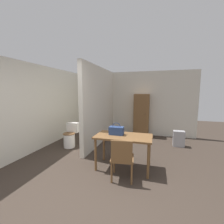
{
  "coord_description": "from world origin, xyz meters",
  "views": [
    {
      "loc": [
        1.17,
        -1.92,
        1.7
      ],
      "look_at": [
        -0.04,
        2.18,
        1.14
      ],
      "focal_mm": 24.0,
      "sensor_mm": 36.0,
      "label": 1
    }
  ],
  "objects_px": {
    "wooden_chair": "(122,157)",
    "space_heater": "(179,139)",
    "dining_table": "(123,139)",
    "handbag": "(116,131)",
    "toilet": "(70,136)",
    "wooden_cabinet": "(141,115)"
  },
  "relations": [
    {
      "from": "wooden_chair",
      "to": "handbag",
      "type": "xyz_separation_m",
      "value": [
        -0.25,
        0.49,
        0.39
      ]
    },
    {
      "from": "dining_table",
      "to": "space_heater",
      "type": "relative_size",
      "value": 2.49
    },
    {
      "from": "handbag",
      "to": "space_heater",
      "type": "bearing_deg",
      "value": 49.39
    },
    {
      "from": "dining_table",
      "to": "space_heater",
      "type": "height_order",
      "value": "dining_table"
    },
    {
      "from": "dining_table",
      "to": "space_heater",
      "type": "distance_m",
      "value": 2.35
    },
    {
      "from": "dining_table",
      "to": "wooden_chair",
      "type": "distance_m",
      "value": 0.51
    },
    {
      "from": "wooden_chair",
      "to": "space_heater",
      "type": "relative_size",
      "value": 1.69
    },
    {
      "from": "dining_table",
      "to": "wooden_cabinet",
      "type": "xyz_separation_m",
      "value": [
        0.13,
        2.66,
        0.15
      ]
    },
    {
      "from": "handbag",
      "to": "wooden_cabinet",
      "type": "relative_size",
      "value": 0.2
    },
    {
      "from": "handbag",
      "to": "space_heater",
      "type": "xyz_separation_m",
      "value": [
        1.56,
        1.82,
        -0.6
      ]
    },
    {
      "from": "wooden_chair",
      "to": "wooden_cabinet",
      "type": "xyz_separation_m",
      "value": [
        0.06,
        3.13,
        0.36
      ]
    },
    {
      "from": "wooden_chair",
      "to": "dining_table",
      "type": "bearing_deg",
      "value": 91.28
    },
    {
      "from": "handbag",
      "to": "wooden_cabinet",
      "type": "xyz_separation_m",
      "value": [
        0.3,
        2.63,
        -0.03
      ]
    },
    {
      "from": "wooden_cabinet",
      "to": "dining_table",
      "type": "bearing_deg",
      "value": -92.86
    },
    {
      "from": "wooden_chair",
      "to": "space_heater",
      "type": "xyz_separation_m",
      "value": [
        1.31,
        2.31,
        -0.21
      ]
    },
    {
      "from": "wooden_chair",
      "to": "space_heater",
      "type": "bearing_deg",
      "value": 52.39
    },
    {
      "from": "dining_table",
      "to": "handbag",
      "type": "distance_m",
      "value": 0.25
    },
    {
      "from": "toilet",
      "to": "dining_table",
      "type": "bearing_deg",
      "value": -24.9
    },
    {
      "from": "handbag",
      "to": "space_heater",
      "type": "height_order",
      "value": "handbag"
    },
    {
      "from": "handbag",
      "to": "space_heater",
      "type": "distance_m",
      "value": 2.47
    },
    {
      "from": "toilet",
      "to": "wooden_cabinet",
      "type": "xyz_separation_m",
      "value": [
        2.02,
        1.79,
        0.5
      ]
    },
    {
      "from": "handbag",
      "to": "wooden_cabinet",
      "type": "height_order",
      "value": "wooden_cabinet"
    }
  ]
}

